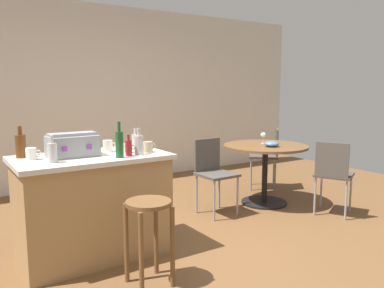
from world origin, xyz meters
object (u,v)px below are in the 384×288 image
Objects in this scene: bottle_5 at (119,144)px; cup_3 at (148,147)px; bottle_1 at (52,152)px; cup_0 at (31,154)px; dining_table at (265,159)px; folding_chair_near at (213,170)px; bottle_2 at (129,148)px; folding_chair_left at (268,153)px; wine_glass at (263,135)px; kitchen_island at (93,206)px; cup_2 at (128,148)px; bottle_3 at (139,144)px; folding_chair_far at (333,172)px; serving_bowl at (272,144)px; cup_1 at (108,146)px; bottle_4 at (135,141)px; wooden_stool at (149,223)px; toolbox at (72,145)px; bottle_0 at (21,146)px.

cup_3 is at bearing 18.60° from bottle_5.
bottle_1 reaches higher than cup_0.
dining_table is 1.21× the size of folding_chair_near.
bottle_2 reaches higher than cup_3.
wine_glass reaches higher than folding_chair_left.
bottle_1 reaches higher than wine_glass.
kitchen_island and wine_glass have the same top height.
cup_2 is 2.16m from wine_glass.
folding_chair_left is at bearing 43.07° from dining_table.
cup_0 is (-0.83, 0.26, -0.04)m from bottle_3.
bottle_5 reaches higher than cup_3.
folding_chair_far is at bearing -100.93° from folding_chair_left.
serving_bowl is (2.80, 0.11, -0.16)m from cup_0.
kitchen_island is 0.63m from bottle_5.
cup_1 is (-0.17, 0.30, -0.04)m from bottle_3.
cup_1 is 0.37m from cup_3.
folding_chair_left is 2.63m from bottle_4.
bottle_5 is at bearing -156.81° from folding_chair_near.
bottle_3 is 1.28× the size of serving_bowl.
wooden_stool is (0.17, -0.74, 0.03)m from kitchen_island.
kitchen_island is 3.17× the size of toolbox.
folding_chair_near is 2.15× the size of toolbox.
bottle_2 is at bearing -156.84° from folding_chair_near.
folding_chair_left is at bearing 18.98° from cup_2.
toolbox reaches higher than cup_1.
bottle_5 is at bearing -156.34° from bottle_2.
kitchen_island is 1.22× the size of dining_table.
bottle_0 is 0.16m from cup_0.
cup_1 is at bearing -178.22° from serving_bowl.
cup_1 is at bearing -171.74° from wine_glass.
bottle_1 is at bearing -138.24° from toolbox.
toolbox is 2.26× the size of serving_bowl.
bottle_2 is at bearing 79.91° from wooden_stool.
bottle_3 is at bearing -155.26° from folding_chair_near.
kitchen_island reaches higher than folding_chair_left.
bottle_2 reaches higher than serving_bowl.
wooden_stool is at bearing -47.94° from bottle_1.
serving_bowl is at bearing -0.69° from bottle_0.
cup_1 reaches higher than dining_table.
kitchen_island is 2.39m from dining_table.
dining_table is 5.83× the size of bottle_2.
folding_chair_far is (2.51, 0.28, 0.04)m from wooden_stool.
folding_chair_near is at bearing -160.36° from folding_chair_left.
bottle_4 is at bearing 42.88° from cup_2.
wooden_stool is at bearing -91.99° from cup_1.
folding_chair_near is 7.09× the size of cup_1.
bottle_4 is 1.88m from serving_bowl.
cup_2 is (0.32, -0.04, 0.49)m from kitchen_island.
bottle_4 reaches higher than cup_1.
folding_chair_far is 2.43m from cup_2.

